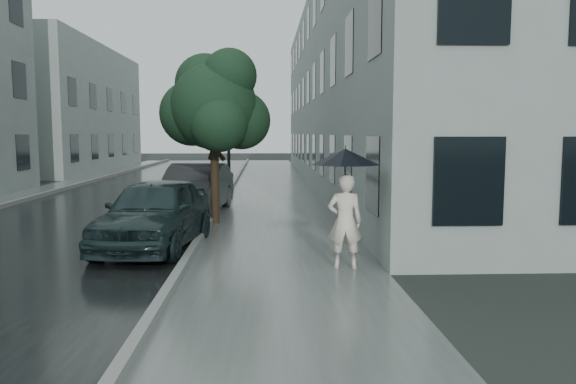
{
  "coord_description": "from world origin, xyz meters",
  "views": [
    {
      "loc": [
        -0.13,
        -7.77,
        2.41
      ],
      "look_at": [
        0.31,
        2.74,
        1.3
      ],
      "focal_mm": 35.0,
      "sensor_mm": 36.0,
      "label": 1
    }
  ],
  "objects_px": {
    "pedestrian": "(345,221)",
    "lamp_post": "(224,121)",
    "street_tree": "(214,105)",
    "car_far": "(196,188)",
    "car_near": "(155,213)"
  },
  "relations": [
    {
      "from": "pedestrian",
      "to": "lamp_post",
      "type": "bearing_deg",
      "value": -72.67
    },
    {
      "from": "street_tree",
      "to": "lamp_post",
      "type": "height_order",
      "value": "lamp_post"
    },
    {
      "from": "street_tree",
      "to": "lamp_post",
      "type": "distance_m",
      "value": 5.85
    },
    {
      "from": "street_tree",
      "to": "car_far",
      "type": "xyz_separation_m",
      "value": [
        -0.75,
        1.91,
        -2.39
      ]
    },
    {
      "from": "car_far",
      "to": "street_tree",
      "type": "bearing_deg",
      "value": -62.39
    },
    {
      "from": "street_tree",
      "to": "lamp_post",
      "type": "relative_size",
      "value": 0.93
    },
    {
      "from": "lamp_post",
      "to": "car_near",
      "type": "xyz_separation_m",
      "value": [
        -0.82,
        -9.12,
        -2.09
      ]
    },
    {
      "from": "lamp_post",
      "to": "car_far",
      "type": "xyz_separation_m",
      "value": [
        -0.6,
        -3.93,
        -2.09
      ]
    },
    {
      "from": "pedestrian",
      "to": "car_near",
      "type": "distance_m",
      "value": 4.22
    },
    {
      "from": "pedestrian",
      "to": "car_near",
      "type": "bearing_deg",
      "value": -25.54
    },
    {
      "from": "car_far",
      "to": "lamp_post",
      "type": "bearing_deg",
      "value": 87.48
    },
    {
      "from": "street_tree",
      "to": "car_far",
      "type": "relative_size",
      "value": 1.02
    },
    {
      "from": "street_tree",
      "to": "car_near",
      "type": "height_order",
      "value": "street_tree"
    },
    {
      "from": "pedestrian",
      "to": "car_far",
      "type": "xyz_separation_m",
      "value": [
        -3.49,
        7.18,
        -0.1
      ]
    },
    {
      "from": "pedestrian",
      "to": "car_far",
      "type": "distance_m",
      "value": 7.99
    }
  ]
}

